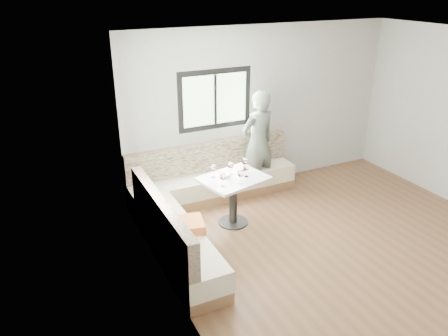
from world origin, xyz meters
The scene contains 11 objects.
room centered at (-0.08, 0.08, 1.41)m, with size 5.01×5.01×2.81m.
banquette centered at (-1.59, 1.63, 0.33)m, with size 2.90×2.80×0.95m.
table centered at (-1.14, 1.35, 0.58)m, with size 1.08×0.93×0.77m.
person centered at (-0.25, 2.17, 0.90)m, with size 0.66×0.43×1.80m, color #5B655A.
olive_ramekin centered at (-1.21, 1.42, 0.79)m, with size 0.10×0.10×0.04m.
wine_glass_a centered at (-1.40, 1.15, 0.91)m, with size 0.09×0.09×0.21m.
wine_glass_b centered at (-1.13, 1.13, 0.91)m, with size 0.09×0.09×0.21m.
wine_glass_c centered at (-0.95, 1.29, 0.91)m, with size 0.09×0.09×0.21m.
wine_glass_d centered at (-1.12, 1.47, 0.91)m, with size 0.09×0.09×0.21m.
wine_glass_e centered at (-0.86, 1.52, 0.91)m, with size 0.09×0.09×0.21m.
wine_glass_f centered at (-1.40, 1.48, 0.91)m, with size 0.09×0.09×0.21m.
Camera 1 is at (-3.81, -3.86, 3.46)m, focal length 35.00 mm.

